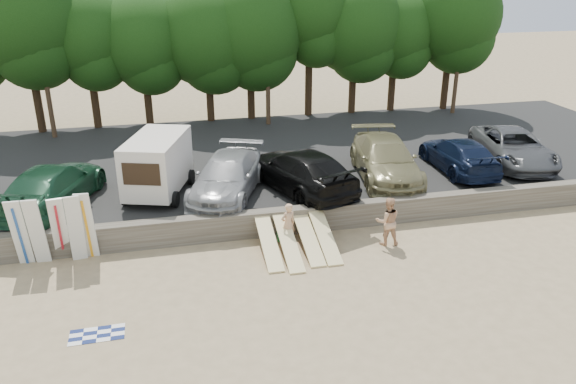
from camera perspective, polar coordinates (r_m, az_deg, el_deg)
name	(u,v)px	position (r m, az deg, el deg)	size (l,w,h in m)	color
ground	(302,272)	(19.02, 1.42, -8.10)	(120.00, 120.00, 0.00)	tan
seawall	(283,221)	(21.37, -0.55, -2.97)	(44.00, 0.50, 1.00)	#6B6356
parking_lot	(251,162)	(28.27, -3.83, 3.10)	(44.00, 14.50, 0.70)	#282828
treeline	(229,26)	(33.82, -6.01, 16.43)	(33.53, 6.66, 9.46)	#382616
utility_poles	(267,43)	(32.73, -2.11, 14.93)	(25.80, 0.26, 9.00)	#473321
box_trailer	(157,163)	(23.45, -13.12, 2.92)	(3.07, 4.25, 2.45)	silver
car_1	(53,186)	(23.67, -22.76, 0.57)	(2.40, 5.92, 1.72)	#163C26
car_2	(227,177)	(23.04, -6.20, 1.57)	(2.30, 5.65, 1.64)	gray
car_3	(301,171)	(23.42, 1.32, 2.20)	(2.45, 6.04, 1.75)	black
car_4	(386,159)	(25.14, 9.88, 3.28)	(2.44, 6.00, 1.74)	olive
car_5	(459,155)	(26.90, 16.95, 3.64)	(2.11, 5.20, 1.51)	black
car_6	(513,147)	(28.75, 21.92, 4.25)	(2.65, 5.76, 1.60)	#484A4D
surfboard_upright_0	(20,233)	(20.74, -25.61, -3.79)	(0.50, 0.06, 2.60)	silver
surfboard_upright_1	(37,232)	(20.58, -24.18, -3.73)	(0.50, 0.06, 2.60)	silver
surfboard_upright_2	(59,229)	(20.59, -22.22, -3.47)	(0.50, 0.06, 2.60)	silver
surfboard_upright_3	(76,229)	(20.30, -20.76, -3.51)	(0.50, 0.06, 2.60)	silver
surfboard_upright_4	(87,226)	(20.38, -19.76, -3.26)	(0.50, 0.06, 2.60)	silver
surfboard_low_0	(268,241)	(19.93, -2.00, -5.02)	(0.56, 3.00, 0.07)	beige
surfboard_low_1	(288,242)	(19.88, 0.04, -5.15)	(0.56, 3.00, 0.07)	beige
surfboard_low_2	(308,238)	(20.29, 2.08, -4.65)	(0.56, 3.00, 0.07)	beige
surfboard_low_3	(325,235)	(20.37, 3.73, -4.41)	(0.56, 3.00, 0.07)	beige
beachgoer_a	(288,224)	(20.40, 0.01, -3.29)	(0.59, 0.39, 1.63)	tan
beachgoer_b	(388,221)	(20.70, 10.09, -2.94)	(0.89, 0.69, 1.83)	tan
cooler	(282,236)	(20.97, -0.57, -4.53)	(0.38, 0.30, 0.32)	#217C36
gear_bag	(289,241)	(20.71, 0.08, -5.05)	(0.30, 0.25, 0.22)	#C14D16
beach_towel	(97,335)	(17.00, -18.83, -13.55)	(1.50, 1.50, 0.00)	white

